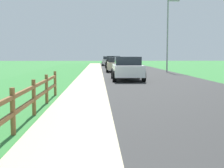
% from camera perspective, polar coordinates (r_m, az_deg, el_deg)
% --- Properties ---
extents(ground_plane, '(120.00, 120.00, 0.00)m').
position_cam_1_polar(ground_plane, '(25.27, -1.67, 1.59)').
color(ground_plane, '#317435').
extents(road_asphalt, '(7.00, 66.00, 0.01)m').
position_cam_1_polar(road_asphalt, '(27.53, 5.57, 1.90)').
color(road_asphalt, '#2B2B2B').
rests_on(road_asphalt, ground).
extents(curb_concrete, '(6.00, 66.00, 0.01)m').
position_cam_1_polar(curb_concrete, '(27.38, -8.02, 1.85)').
color(curb_concrete, '#C1B08D').
rests_on(curb_concrete, ground).
extents(grass_verge, '(5.00, 66.00, 0.00)m').
position_cam_1_polar(grass_verge, '(27.57, -11.13, 1.83)').
color(grass_verge, '#317435').
rests_on(grass_verge, ground).
extents(rail_fence, '(0.11, 12.90, 1.02)m').
position_cam_1_polar(rail_fence, '(6.84, -17.98, -4.22)').
color(rail_fence, brown).
rests_on(rail_fence, ground).
extents(parked_suv_white, '(2.13, 4.59, 1.58)m').
position_cam_1_polar(parked_suv_white, '(20.71, 2.86, 2.93)').
color(parked_suv_white, white).
rests_on(parked_suv_white, ground).
extents(parked_car_beige, '(2.23, 4.58, 1.42)m').
position_cam_1_polar(parked_car_beige, '(30.92, 0.86, 3.66)').
color(parked_car_beige, '#C6B793').
rests_on(parked_car_beige, ground).
extents(parked_car_black, '(2.15, 4.74, 1.53)m').
position_cam_1_polar(parked_car_black, '(40.10, 0.22, 4.17)').
color(parked_car_black, black).
rests_on(parked_car_black, ground).
extents(parked_car_silver, '(2.34, 4.86, 1.45)m').
position_cam_1_polar(parked_car_silver, '(48.24, -0.57, 4.35)').
color(parked_car_silver, '#B7BABF').
rests_on(parked_car_silver, ground).
extents(street_lamp, '(1.17, 0.20, 7.06)m').
position_cam_1_polar(street_lamp, '(30.67, 10.48, 9.94)').
color(street_lamp, gray).
rests_on(street_lamp, ground).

